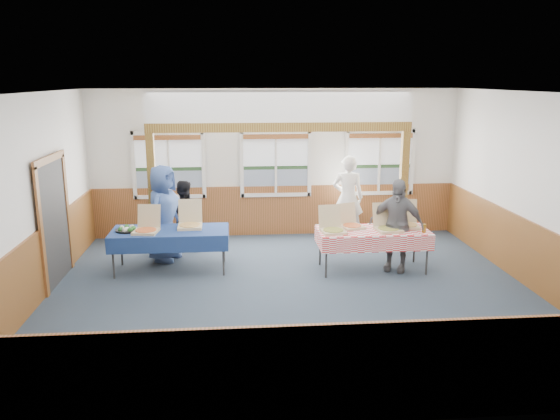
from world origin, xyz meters
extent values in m
plane|color=#25333D|center=(0.00, 0.00, 0.00)|extent=(8.00, 8.00, 0.00)
plane|color=white|center=(0.00, 0.00, 3.20)|extent=(8.00, 8.00, 0.00)
plane|color=silver|center=(0.00, 3.50, 1.60)|extent=(8.00, 0.00, 8.00)
plane|color=silver|center=(0.00, -3.50, 1.60)|extent=(8.00, 0.00, 8.00)
plane|color=silver|center=(-4.00, 0.00, 1.60)|extent=(0.00, 8.00, 8.00)
plane|color=silver|center=(4.00, 0.00, 1.60)|extent=(0.00, 8.00, 8.00)
cube|color=brown|center=(0.00, 3.48, 0.55)|extent=(7.98, 0.05, 1.10)
cube|color=brown|center=(0.00, -3.48, 0.55)|extent=(7.98, 0.05, 1.10)
cube|color=brown|center=(-3.98, 0.00, 0.55)|extent=(0.05, 6.98, 1.10)
cube|color=brown|center=(3.98, 0.00, 0.55)|extent=(0.05, 6.98, 1.10)
cube|color=#2E2E2E|center=(-3.96, 0.90, 1.05)|extent=(0.06, 1.30, 2.10)
cube|color=silver|center=(-2.30, 3.44, 0.91)|extent=(1.52, 0.05, 0.08)
cube|color=silver|center=(-2.30, 3.44, 2.29)|extent=(1.52, 0.05, 0.08)
cube|color=silver|center=(-3.04, 3.44, 1.60)|extent=(0.08, 0.05, 1.46)
cube|color=silver|center=(-1.56, 3.44, 1.60)|extent=(0.08, 0.05, 1.46)
cube|color=silver|center=(-2.30, 3.44, 1.60)|extent=(0.05, 0.05, 1.30)
cube|color=slate|center=(-2.30, 3.48, 1.21)|extent=(1.40, 0.02, 0.52)
cube|color=#1D381C|center=(-2.30, 3.48, 1.51)|extent=(1.40, 0.02, 0.08)
cube|color=silver|center=(-2.30, 3.48, 1.90)|extent=(1.40, 0.02, 0.70)
cube|color=brown|center=(-2.30, 3.42, 2.19)|extent=(1.40, 0.07, 0.10)
cube|color=silver|center=(0.00, 3.44, 0.91)|extent=(1.52, 0.05, 0.08)
cube|color=silver|center=(0.00, 3.44, 2.29)|extent=(1.52, 0.05, 0.08)
cube|color=silver|center=(-0.74, 3.44, 1.60)|extent=(0.08, 0.05, 1.46)
cube|color=silver|center=(0.74, 3.44, 1.60)|extent=(0.08, 0.05, 1.46)
cube|color=silver|center=(0.00, 3.44, 1.60)|extent=(0.05, 0.05, 1.30)
cube|color=slate|center=(0.00, 3.48, 1.21)|extent=(1.40, 0.02, 0.52)
cube|color=#1D381C|center=(0.00, 3.48, 1.51)|extent=(1.40, 0.02, 0.08)
cube|color=silver|center=(0.00, 3.48, 1.90)|extent=(1.40, 0.02, 0.70)
cube|color=brown|center=(0.00, 3.42, 2.19)|extent=(1.40, 0.07, 0.10)
cube|color=silver|center=(2.30, 3.44, 0.91)|extent=(1.52, 0.05, 0.08)
cube|color=silver|center=(2.30, 3.44, 2.29)|extent=(1.52, 0.05, 0.08)
cube|color=silver|center=(1.56, 3.44, 1.60)|extent=(0.08, 0.05, 1.46)
cube|color=silver|center=(3.04, 3.44, 1.60)|extent=(0.08, 0.05, 1.46)
cube|color=silver|center=(2.30, 3.44, 1.60)|extent=(0.05, 0.05, 1.30)
cube|color=slate|center=(2.30, 3.48, 1.21)|extent=(1.40, 0.02, 0.52)
cube|color=#1D381C|center=(2.30, 3.48, 1.51)|extent=(1.40, 0.02, 0.08)
cube|color=silver|center=(2.30, 3.48, 1.90)|extent=(1.40, 0.02, 0.70)
cube|color=brown|center=(2.30, 3.42, 2.19)|extent=(1.40, 0.07, 0.10)
cube|color=brown|center=(-2.50, 2.30, 1.20)|extent=(0.15, 0.15, 2.40)
cube|color=brown|center=(2.50, 2.30, 1.20)|extent=(0.15, 0.15, 2.40)
cube|color=brown|center=(0.00, 2.30, 2.49)|extent=(5.15, 0.18, 0.18)
cylinder|color=#2E2E2E|center=(-3.03, 0.92, 0.36)|extent=(0.04, 0.04, 0.73)
cylinder|color=#2E2E2E|center=(-3.03, 1.64, 0.36)|extent=(0.04, 0.04, 0.73)
cylinder|color=#2E2E2E|center=(-1.13, 0.92, 0.36)|extent=(0.04, 0.04, 0.73)
cylinder|color=#2E2E2E|center=(-1.13, 1.64, 0.36)|extent=(0.04, 0.04, 0.73)
cube|color=#2E2E2E|center=(-2.08, 1.28, 0.73)|extent=(2.05, 0.90, 0.03)
cube|color=navy|center=(-2.08, 1.28, 0.75)|extent=(2.11, 0.96, 0.01)
cube|color=navy|center=(-2.08, 0.83, 0.61)|extent=(2.08, 0.07, 0.28)
cube|color=navy|center=(-2.08, 1.73, 0.61)|extent=(2.08, 0.07, 0.28)
cylinder|color=#2E2E2E|center=(0.66, 0.65, 0.36)|extent=(0.04, 0.04, 0.73)
cylinder|color=#2E2E2E|center=(0.66, 1.33, 0.36)|extent=(0.04, 0.04, 0.73)
cylinder|color=#2E2E2E|center=(2.47, 0.65, 0.36)|extent=(0.04, 0.04, 0.73)
cylinder|color=#2E2E2E|center=(2.47, 1.33, 0.36)|extent=(0.04, 0.04, 0.73)
cube|color=#2E2E2E|center=(1.56, 0.99, 0.73)|extent=(2.02, 1.07, 0.03)
cube|color=red|center=(1.56, 0.99, 0.75)|extent=(2.09, 1.13, 0.01)
cube|color=red|center=(1.56, 0.56, 0.61)|extent=(1.97, 0.29, 0.28)
cube|color=red|center=(1.56, 1.42, 0.61)|extent=(1.97, 0.29, 0.28)
cube|color=beige|center=(-2.48, 1.13, 0.78)|extent=(0.46, 0.46, 0.05)
cylinder|color=#CA782F|center=(-2.48, 1.13, 0.81)|extent=(0.40, 0.40, 0.01)
cube|color=beige|center=(-2.45, 1.38, 1.01)|extent=(0.42, 0.15, 0.41)
cube|color=beige|center=(-1.73, 1.40, 0.78)|extent=(0.44, 0.44, 0.05)
cylinder|color=#E2B869|center=(-1.73, 1.40, 0.81)|extent=(0.39, 0.39, 0.01)
cube|color=beige|center=(-1.73, 1.66, 1.02)|extent=(0.43, 0.11, 0.42)
cube|color=beige|center=(0.81, 0.85, 0.78)|extent=(0.45, 0.45, 0.05)
cylinder|color=gold|center=(0.81, 0.85, 0.81)|extent=(0.39, 0.39, 0.01)
cube|color=beige|center=(0.79, 1.10, 1.00)|extent=(0.42, 0.14, 0.40)
cube|color=beige|center=(1.21, 1.14, 0.78)|extent=(0.47, 0.47, 0.04)
cylinder|color=#CA782F|center=(1.21, 1.14, 0.81)|extent=(0.41, 0.41, 0.01)
cube|color=beige|center=(1.15, 1.36, 0.98)|extent=(0.39, 0.20, 0.37)
cube|color=beige|center=(1.81, 0.87, 0.78)|extent=(0.47, 0.47, 0.05)
cylinder|color=gold|center=(1.81, 0.87, 0.81)|extent=(0.41, 0.41, 0.01)
cube|color=beige|center=(1.79, 1.13, 1.01)|extent=(0.43, 0.14, 0.42)
cube|color=beige|center=(2.21, 1.09, 0.78)|extent=(0.49, 0.49, 0.05)
cylinder|color=#E2B869|center=(2.21, 1.09, 0.81)|extent=(0.43, 0.43, 0.01)
cube|color=beige|center=(2.25, 1.35, 1.01)|extent=(0.44, 0.16, 0.42)
cylinder|color=black|center=(-2.83, 1.28, 0.77)|extent=(0.41, 0.41, 0.03)
cylinder|color=white|center=(-2.83, 1.28, 0.80)|extent=(0.09, 0.09, 0.04)
sphere|color=#306F2A|center=(-2.72, 1.28, 0.80)|extent=(0.09, 0.09, 0.09)
sphere|color=beige|center=(-2.76, 1.37, 0.80)|extent=(0.09, 0.09, 0.09)
sphere|color=#306F2A|center=(-2.85, 1.39, 0.80)|extent=(0.09, 0.09, 0.09)
sphere|color=beige|center=(-2.93, 1.33, 0.80)|extent=(0.09, 0.09, 0.09)
sphere|color=#306F2A|center=(-2.93, 1.23, 0.80)|extent=(0.09, 0.09, 0.09)
sphere|color=beige|center=(-2.85, 1.17, 0.80)|extent=(0.09, 0.09, 0.09)
sphere|color=#306F2A|center=(-2.76, 1.19, 0.80)|extent=(0.09, 0.09, 0.09)
cylinder|color=#976819|center=(2.41, 0.74, 0.83)|extent=(0.07, 0.07, 0.15)
imported|color=white|center=(1.51, 3.00, 0.91)|extent=(0.72, 0.53, 1.83)
imported|color=black|center=(-1.95, 2.44, 0.72)|extent=(0.70, 0.55, 1.44)
imported|color=#3B5794|center=(-2.26, 1.91, 0.92)|extent=(0.87, 1.05, 1.84)
imported|color=slate|center=(1.98, 0.96, 0.84)|extent=(1.06, 0.83, 1.69)
camera|label=1|loc=(-0.91, -8.27, 3.41)|focal=35.00mm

